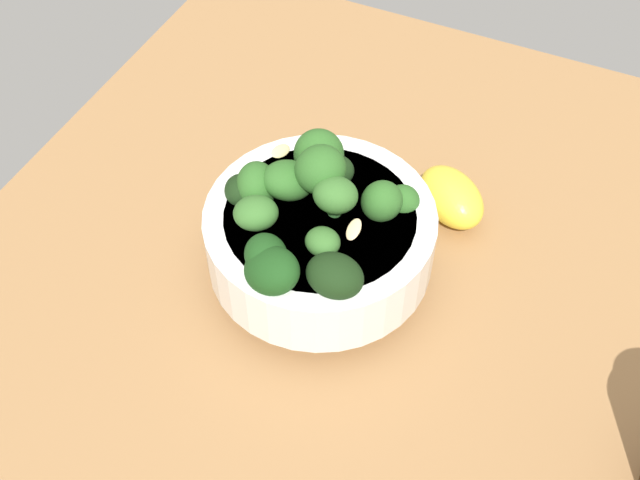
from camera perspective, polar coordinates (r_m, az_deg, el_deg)
ground_plane at (r=66.94cm, az=4.25°, el=-3.18°), size 69.08×69.08×3.14cm
bowl_of_broccoli at (r=61.70cm, az=-0.20°, el=0.63°), size 18.40×17.93×12.49cm
lemon_wedge at (r=69.18cm, az=9.40°, el=3.06°), size 7.97×8.41×3.99cm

